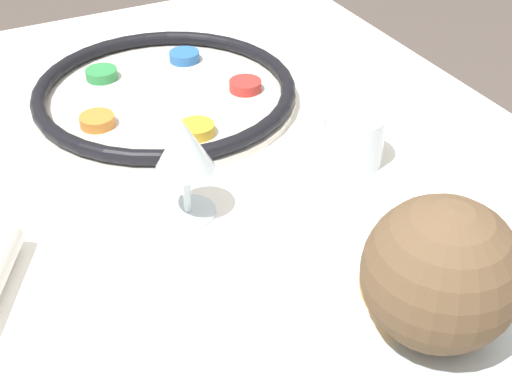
{
  "coord_description": "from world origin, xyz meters",
  "views": [
    {
      "loc": [
        0.55,
        -0.22,
        1.18
      ],
      "look_at": [
        0.02,
        0.05,
        0.74
      ],
      "focal_mm": 50.0,
      "sensor_mm": 36.0,
      "label": 1
    }
  ],
  "objects_px": {
    "seder_plate": "(165,93)",
    "fruit_stand": "(431,359)",
    "wine_glass": "(184,149)",
    "cup_near": "(353,138)",
    "orange_fruit": "(414,280)",
    "coconut": "(441,274)"
  },
  "relations": [
    {
      "from": "orange_fruit",
      "to": "cup_near",
      "type": "distance_m",
      "value": 0.39
    },
    {
      "from": "orange_fruit",
      "to": "seder_plate",
      "type": "bearing_deg",
      "value": 177.2
    },
    {
      "from": "seder_plate",
      "to": "fruit_stand",
      "type": "height_order",
      "value": "fruit_stand"
    },
    {
      "from": "seder_plate",
      "to": "orange_fruit",
      "type": "distance_m",
      "value": 0.57
    },
    {
      "from": "seder_plate",
      "to": "fruit_stand",
      "type": "relative_size",
      "value": 2.0
    },
    {
      "from": "seder_plate",
      "to": "cup_near",
      "type": "distance_m",
      "value": 0.28
    },
    {
      "from": "coconut",
      "to": "cup_near",
      "type": "height_order",
      "value": "coconut"
    },
    {
      "from": "seder_plate",
      "to": "fruit_stand",
      "type": "bearing_deg",
      "value": -1.65
    },
    {
      "from": "fruit_stand",
      "to": "coconut",
      "type": "distance_m",
      "value": 0.08
    },
    {
      "from": "fruit_stand",
      "to": "seder_plate",
      "type": "bearing_deg",
      "value": 178.35
    },
    {
      "from": "wine_glass",
      "to": "orange_fruit",
      "type": "xyz_separation_m",
      "value": [
        0.32,
        0.04,
        0.07
      ]
    },
    {
      "from": "fruit_stand",
      "to": "cup_near",
      "type": "xyz_separation_m",
      "value": [
        -0.34,
        0.16,
        -0.05
      ]
    },
    {
      "from": "wine_glass",
      "to": "orange_fruit",
      "type": "height_order",
      "value": "orange_fruit"
    },
    {
      "from": "wine_glass",
      "to": "coconut",
      "type": "height_order",
      "value": "coconut"
    },
    {
      "from": "coconut",
      "to": "cup_near",
      "type": "distance_m",
      "value": 0.4
    },
    {
      "from": "wine_glass",
      "to": "fruit_stand",
      "type": "distance_m",
      "value": 0.34
    },
    {
      "from": "wine_glass",
      "to": "cup_near",
      "type": "distance_m",
      "value": 0.22
    },
    {
      "from": "seder_plate",
      "to": "coconut",
      "type": "xyz_separation_m",
      "value": [
        0.57,
        -0.02,
        0.15
      ]
    },
    {
      "from": "seder_plate",
      "to": "cup_near",
      "type": "xyz_separation_m",
      "value": [
        0.23,
        0.15,
        0.02
      ]
    },
    {
      "from": "orange_fruit",
      "to": "coconut",
      "type": "xyz_separation_m",
      "value": [
        0.02,
        0.01,
        0.02
      ]
    },
    {
      "from": "coconut",
      "to": "cup_near",
      "type": "xyz_separation_m",
      "value": [
        -0.34,
        0.17,
        -0.13
      ]
    },
    {
      "from": "seder_plate",
      "to": "cup_near",
      "type": "height_order",
      "value": "cup_near"
    }
  ]
}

